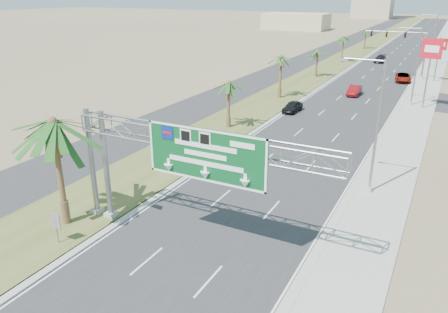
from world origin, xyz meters
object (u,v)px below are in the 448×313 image
pole_sign_red_far (439,47)px  palm_near (52,122)px  car_mid_lane (354,90)px  car_far (380,59)px  car_right_lane (403,78)px  car_left_lane (292,107)px  signal_mast (413,50)px  pole_sign_red_near (431,53)px  sign_gantry (185,148)px

pole_sign_red_far → palm_near: bearing=-106.4°
car_mid_lane → car_far: 34.11m
car_mid_lane → palm_near: bearing=-101.3°
car_right_lane → car_mid_lane: bearing=-118.2°
car_left_lane → pole_sign_red_far: bearing=66.4°
car_right_lane → pole_sign_red_far: pole_sign_red_far is taller
signal_mast → car_left_lane: signal_mast is taller
pole_sign_red_far → car_right_lane: bearing=-155.2°
car_left_lane → car_right_lane: 28.71m
signal_mast → pole_sign_red_near: (3.83, -21.01, 2.22)m
signal_mast → car_left_lane: (-10.57, -30.29, -4.17)m
sign_gantry → car_far: sign_gantry is taller
sign_gantry → pole_sign_red_near: pole_sign_red_near is taller
car_right_lane → car_left_lane: bearing=-118.4°
car_mid_lane → car_left_lane: bearing=-111.5°
pole_sign_red_far → pole_sign_red_near: bearing=-90.7°
car_far → car_left_lane: bearing=-92.5°
sign_gantry → car_left_lane: size_ratio=4.22×
car_left_lane → pole_sign_red_far: pole_sign_red_far is taller
pole_sign_red_far → car_mid_lane: bearing=-121.2°
sign_gantry → palm_near: palm_near is taller
pole_sign_red_near → car_left_lane: bearing=-147.2°
palm_near → car_far: size_ratio=1.66×
signal_mast → pole_sign_red_far: (4.06, -1.26, 0.85)m
signal_mast → car_right_lane: 5.38m
car_mid_lane → car_far: car_far is taller
car_far → pole_sign_red_far: bearing=-56.4°
sign_gantry → pole_sign_red_far: 61.65m
car_left_lane → pole_sign_red_near: 18.28m
signal_mast → pole_sign_red_near: bearing=-79.7°
car_far → car_mid_lane: bearing=-85.8°
pole_sign_red_far → signal_mast: bearing=162.7°
palm_near → signal_mast: 65.60m
palm_near → car_far: 81.31m
sign_gantry → palm_near: 8.41m
palm_near → car_far: (7.04, 80.77, -6.20)m
car_right_lane → car_far: (-6.79, 20.18, 0.02)m
pole_sign_red_near → pole_sign_red_far: (0.23, 19.75, -1.37)m
car_mid_lane → car_right_lane: 14.79m
car_mid_lane → car_right_lane: (5.11, 13.88, -0.01)m
car_left_lane → car_mid_lane: bearing=72.4°
palm_near → car_mid_lane: size_ratio=1.93×
car_far → pole_sign_red_far: (11.40, -18.05, 4.97)m
signal_mast → car_right_lane: bearing=-99.1°
sign_gantry → pole_sign_red_far: (10.29, 60.79, -0.36)m
car_right_lane → palm_near: bearing=-110.8°
car_right_lane → pole_sign_red_far: 7.12m
car_mid_lane → car_far: (-1.68, 34.06, 0.02)m
car_mid_lane → pole_sign_red_far: 19.38m
car_mid_lane → car_right_lane: bearing=69.0°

